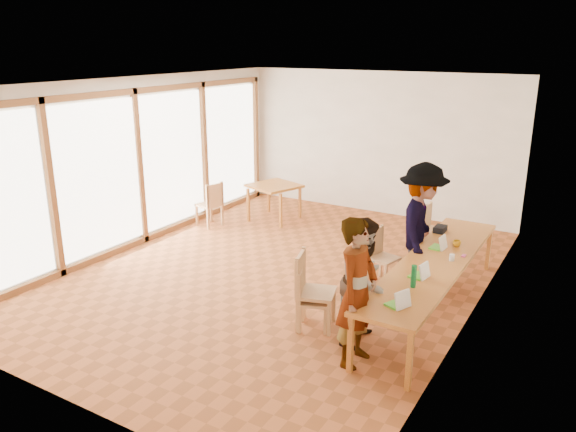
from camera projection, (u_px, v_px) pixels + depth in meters
name	position (u px, v px, depth m)	size (l,w,h in m)	color
ground	(280.00, 273.00, 9.05)	(8.00, 8.00, 0.00)	#A65428
wall_back	(378.00, 144.00, 11.89)	(6.00, 0.10, 3.00)	white
wall_front	(59.00, 270.00, 5.32)	(6.00, 0.10, 3.00)	white
wall_right	(480.00, 211.00, 7.14)	(0.10, 8.00, 3.00)	white
window_wall	(138.00, 162.00, 10.04)	(0.10, 8.00, 3.00)	white
ceiling	(279.00, 81.00, 8.15)	(6.00, 8.00, 0.04)	white
communal_table	(434.00, 264.00, 7.56)	(0.80, 4.00, 0.75)	#B57728
side_table	(274.00, 188.00, 11.57)	(0.90, 0.90, 0.75)	#B57728
chair_near	(308.00, 282.00, 7.18)	(0.59, 0.59, 0.54)	tan
chair_mid	(307.00, 293.00, 7.17)	(0.49, 0.49, 0.43)	tan
chair_far	(379.00, 250.00, 8.58)	(0.48, 0.48, 0.45)	tan
chair_empty	(430.00, 223.00, 9.84)	(0.46, 0.46, 0.45)	tan
chair_spare	(212.00, 200.00, 11.16)	(0.51, 0.51, 0.48)	tan
person_near	(357.00, 292.00, 6.30)	(0.64, 0.42, 1.75)	gray
person_mid	(364.00, 281.00, 6.80)	(0.77, 0.60, 1.59)	gray
person_far	(421.00, 227.00, 8.27)	(1.24, 0.71, 1.91)	gray
laptop_near	(400.00, 302.00, 6.22)	(0.28, 0.30, 0.20)	#52C62B
laptop_mid	(421.00, 273.00, 6.99)	(0.24, 0.26, 0.20)	#52C62B
laptop_far	(440.00, 245.00, 7.96)	(0.22, 0.25, 0.20)	#52C62B
yellow_mug	(457.00, 244.00, 8.05)	(0.11, 0.11, 0.09)	#EBA511
green_bottle	(414.00, 276.00, 6.69)	(0.07, 0.07, 0.28)	#126D34
clear_glass	(452.00, 258.00, 7.53)	(0.07, 0.07, 0.09)	silver
condiment_cup	(398.00, 298.00, 6.37)	(0.08, 0.08, 0.06)	white
pink_phone	(464.00, 256.00, 7.70)	(0.05, 0.10, 0.01)	#E64791
black_pouch	(440.00, 229.00, 8.68)	(0.16, 0.26, 0.09)	black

